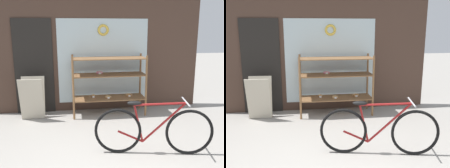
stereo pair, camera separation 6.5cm
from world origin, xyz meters
The scene contains 4 objects.
storefront_facade centered at (-0.04, 2.82, 1.47)m, with size 4.96×0.13×3.00m.
display_case centered at (0.28, 2.42, 0.80)m, with size 1.60×0.54×1.33m.
bicycle centered at (0.67, 0.49, 0.38)m, with size 1.77×0.52×0.85m.
sandwich_board centered at (-1.36, 2.33, 0.45)m, with size 0.50×0.40×0.89m.
Camera 2 is at (-0.42, -2.90, 1.90)m, focal length 40.00 mm.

